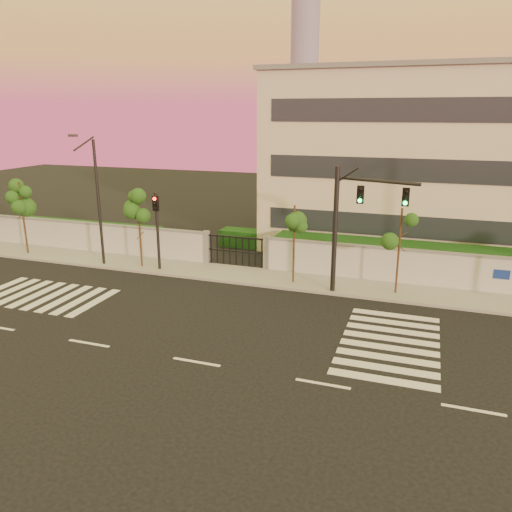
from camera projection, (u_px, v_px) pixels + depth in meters
name	position (u px, v px, depth m)	size (l,w,h in m)	color
ground	(197.00, 362.00, 19.45)	(120.00, 120.00, 0.00)	black
sidewalk	(275.00, 279.00, 28.97)	(60.00, 3.00, 0.15)	gray
perimeter_wall	(284.00, 256.00, 30.02)	(60.00, 0.36, 2.20)	#AAACB1
hedge_row	(311.00, 250.00, 32.24)	(41.00, 4.25, 1.80)	#14330F
institutional_building	(447.00, 160.00, 34.88)	(24.40, 12.40, 12.25)	beige
distant_skyscraper	(306.00, 13.00, 276.77)	(16.00, 16.00, 118.00)	slate
road_markings	(201.00, 320.00, 23.36)	(57.00, 7.62, 0.02)	silver
street_tree_b	(22.00, 202.00, 33.01)	(1.60, 1.27, 4.98)	#382314
street_tree_c	(139.00, 212.00, 30.16)	(1.42, 1.13, 4.83)	#382314
street_tree_d	(295.00, 227.00, 27.29)	(1.34, 1.07, 4.53)	#382314
street_tree_e	(401.00, 232.00, 25.60)	(1.37, 1.09, 4.69)	#382314
traffic_signal_main	(352.00, 216.00, 25.40)	(4.21, 1.47, 6.78)	black
traffic_signal_secondary	(157.00, 222.00, 29.70)	(0.38, 0.35, 4.86)	black
streetlight_west	(96.00, 197.00, 30.27)	(0.49, 1.97, 8.20)	black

